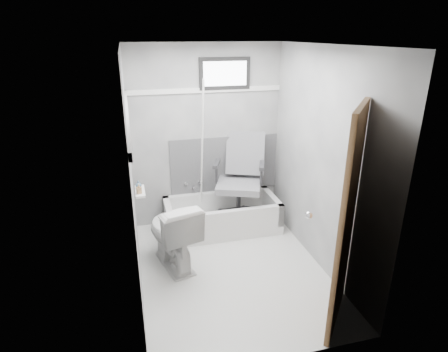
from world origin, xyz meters
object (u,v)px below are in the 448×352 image
object	(u,v)px
office_chair	(239,179)
door	(396,237)
soap_bottle_a	(139,189)
toilet	(172,234)
soap_bottle_b	(138,184)
bathtub	(222,215)

from	to	relation	value
office_chair	door	size ratio (longest dim) A/B	0.58
office_chair	soap_bottle_a	size ratio (longest dim) A/B	10.92
toilet	door	bearing A→B (deg)	120.81
toilet	soap_bottle_a	distance (m)	0.65
soap_bottle_a	office_chair	bearing A→B (deg)	26.62
toilet	door	distance (m)	2.30
soap_bottle_a	toilet	bearing A→B (deg)	-5.88
toilet	soap_bottle_a	size ratio (longest dim) A/B	7.66
door	soap_bottle_a	distance (m)	2.48
door	soap_bottle_a	size ratio (longest dim) A/B	18.84
soap_bottle_a	soap_bottle_b	world-z (taller)	soap_bottle_a
office_chair	toilet	size ratio (longest dim) A/B	1.42
office_chair	soap_bottle_a	distance (m)	1.47
door	soap_bottle_b	bearing A→B (deg)	138.19
soap_bottle_a	door	bearing A→B (deg)	-39.40
office_chair	toilet	world-z (taller)	office_chair
bathtub	door	xyz separation A→B (m)	(0.86, -2.21, 0.79)
office_chair	soap_bottle_b	bearing A→B (deg)	-137.09
office_chair	toilet	distance (m)	1.23
office_chair	bathtub	bearing A→B (deg)	-154.69
soap_bottle_a	soap_bottle_b	xyz separation A→B (m)	(0.00, 0.14, -0.01)
toilet	door	size ratio (longest dim) A/B	0.41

